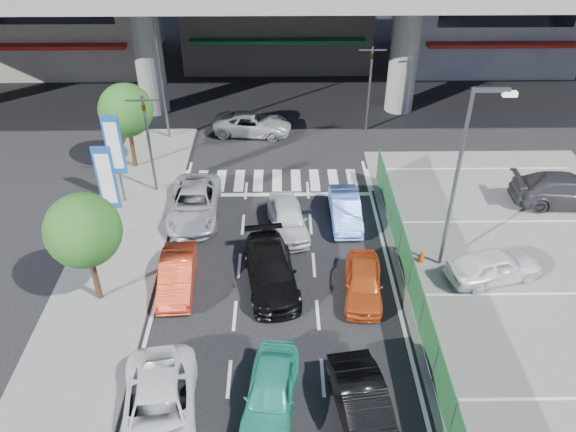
{
  "coord_description": "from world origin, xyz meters",
  "views": [
    {
      "loc": [
        0.25,
        -12.52,
        15.52
      ],
      "look_at": [
        0.5,
        6.67,
        2.11
      ],
      "focal_mm": 35.0,
      "sensor_mm": 36.0,
      "label": 1
    }
  ],
  "objects_px": {
    "signboard_far": "(114,148)",
    "kei_truck_front_right": "(345,210)",
    "street_lamp_left": "(162,61)",
    "sedan_white_mid_left": "(159,411)",
    "traffic_light_right": "(371,68)",
    "hatch_black_mid_right": "(364,408)",
    "taxi_orange_left": "(177,275)",
    "sedan_white_front_mid": "(288,219)",
    "signboard_near": "(107,181)",
    "tree_far": "(126,110)",
    "tree_near": "(83,231)",
    "taxi_teal_mid": "(271,392)",
    "crossing_wagon_silver": "(252,124)",
    "sedan_black_mid": "(271,271)",
    "wagon_silver_front_left": "(194,203)",
    "parked_sedan_white": "(494,266)",
    "street_lamp_right": "(463,168)",
    "traffic_cone": "(422,255)",
    "parked_sedan_dgrey": "(566,190)",
    "traffic_light_left": "(146,121)",
    "taxi_orange_right": "(363,282)"
  },
  "relations": [
    {
      "from": "signboard_far",
      "to": "kei_truck_front_right",
      "type": "height_order",
      "value": "signboard_far"
    },
    {
      "from": "street_lamp_left",
      "to": "sedan_white_mid_left",
      "type": "bearing_deg",
      "value": -82.11
    },
    {
      "from": "traffic_light_right",
      "to": "hatch_black_mid_right",
      "type": "xyz_separation_m",
      "value": [
        -2.76,
        -20.72,
        -3.25
      ]
    },
    {
      "from": "taxi_orange_left",
      "to": "sedan_white_front_mid",
      "type": "distance_m",
      "value": 5.91
    },
    {
      "from": "signboard_near",
      "to": "tree_far",
      "type": "relative_size",
      "value": 0.98
    },
    {
      "from": "tree_near",
      "to": "taxi_teal_mid",
      "type": "bearing_deg",
      "value": -36.51
    },
    {
      "from": "sedan_white_mid_left",
      "to": "hatch_black_mid_right",
      "type": "height_order",
      "value": "same"
    },
    {
      "from": "taxi_orange_left",
      "to": "crossing_wagon_silver",
      "type": "bearing_deg",
      "value": 76.62
    },
    {
      "from": "sedan_black_mid",
      "to": "wagon_silver_front_left",
      "type": "distance_m",
      "value": 6.21
    },
    {
      "from": "hatch_black_mid_right",
      "to": "parked_sedan_white",
      "type": "bearing_deg",
      "value": 38.17
    },
    {
      "from": "street_lamp_right",
      "to": "sedan_black_mid",
      "type": "height_order",
      "value": "street_lamp_right"
    },
    {
      "from": "hatch_black_mid_right",
      "to": "traffic_cone",
      "type": "distance_m",
      "value": 8.59
    },
    {
      "from": "tree_near",
      "to": "hatch_black_mid_right",
      "type": "bearing_deg",
      "value": -30.43
    },
    {
      "from": "traffic_light_right",
      "to": "tree_far",
      "type": "relative_size",
      "value": 1.08
    },
    {
      "from": "tree_near",
      "to": "parked_sedan_dgrey",
      "type": "xyz_separation_m",
      "value": [
        21.2,
        6.54,
        -2.56
      ]
    },
    {
      "from": "traffic_light_left",
      "to": "taxi_orange_right",
      "type": "relative_size",
      "value": 1.42
    },
    {
      "from": "wagon_silver_front_left",
      "to": "kei_truck_front_right",
      "type": "xyz_separation_m",
      "value": [
        7.18,
        -0.52,
        -0.07
      ]
    },
    {
      "from": "kei_truck_front_right",
      "to": "sedan_black_mid",
      "type": "bearing_deg",
      "value": -128.58
    },
    {
      "from": "taxi_orange_right",
      "to": "crossing_wagon_silver",
      "type": "distance_m",
      "value": 15.21
    },
    {
      "from": "parked_sedan_dgrey",
      "to": "hatch_black_mid_right",
      "type": "bearing_deg",
      "value": 139.85
    },
    {
      "from": "traffic_light_left",
      "to": "sedan_black_mid",
      "type": "xyz_separation_m",
      "value": [
        5.98,
        -7.16,
        -3.25
      ]
    },
    {
      "from": "traffic_light_right",
      "to": "tree_far",
      "type": "height_order",
      "value": "traffic_light_right"
    },
    {
      "from": "signboard_near",
      "to": "sedan_black_mid",
      "type": "xyz_separation_m",
      "value": [
        6.98,
        -3.16,
        -2.37
      ]
    },
    {
      "from": "hatch_black_mid_right",
      "to": "sedan_white_front_mid",
      "type": "xyz_separation_m",
      "value": [
        -2.23,
        10.25,
        -0.02
      ]
    },
    {
      "from": "parked_sedan_white",
      "to": "signboard_far",
      "type": "bearing_deg",
      "value": 55.76
    },
    {
      "from": "taxi_orange_left",
      "to": "taxi_orange_right",
      "type": "relative_size",
      "value": 1.04
    },
    {
      "from": "tree_far",
      "to": "crossing_wagon_silver",
      "type": "relative_size",
      "value": 1.02
    },
    {
      "from": "tree_near",
      "to": "crossing_wagon_silver",
      "type": "xyz_separation_m",
      "value": [
        5.5,
        14.54,
        -2.74
      ]
    },
    {
      "from": "street_lamp_right",
      "to": "signboard_near",
      "type": "bearing_deg",
      "value": 172.1
    },
    {
      "from": "signboard_far",
      "to": "taxi_orange_right",
      "type": "height_order",
      "value": "signboard_far"
    },
    {
      "from": "taxi_teal_mid",
      "to": "sedan_black_mid",
      "type": "bearing_deg",
      "value": 98.64
    },
    {
      "from": "tree_near",
      "to": "taxi_orange_right",
      "type": "xyz_separation_m",
      "value": [
        10.46,
        0.16,
        -2.76
      ]
    },
    {
      "from": "sedan_black_mid",
      "to": "crossing_wagon_silver",
      "type": "distance_m",
      "value": 13.76
    },
    {
      "from": "taxi_orange_right",
      "to": "tree_near",
      "type": "bearing_deg",
      "value": -173.24
    },
    {
      "from": "kei_truck_front_right",
      "to": "parked_sedan_dgrey",
      "type": "height_order",
      "value": "parked_sedan_dgrey"
    },
    {
      "from": "street_lamp_right",
      "to": "tree_near",
      "type": "height_order",
      "value": "street_lamp_right"
    },
    {
      "from": "taxi_teal_mid",
      "to": "kei_truck_front_right",
      "type": "distance_m",
      "value": 10.9
    },
    {
      "from": "street_lamp_left",
      "to": "crossing_wagon_silver",
      "type": "bearing_deg",
      "value": 6.38
    },
    {
      "from": "hatch_black_mid_right",
      "to": "parked_sedan_white",
      "type": "distance_m",
      "value": 9.11
    },
    {
      "from": "tree_far",
      "to": "parked_sedan_dgrey",
      "type": "height_order",
      "value": "tree_far"
    },
    {
      "from": "traffic_light_right",
      "to": "street_lamp_right",
      "type": "relative_size",
      "value": 0.65
    },
    {
      "from": "signboard_near",
      "to": "hatch_black_mid_right",
      "type": "xyz_separation_m",
      "value": [
        9.94,
        -9.72,
        -2.37
      ]
    },
    {
      "from": "wagon_silver_front_left",
      "to": "traffic_cone",
      "type": "relative_size",
      "value": 7.74
    },
    {
      "from": "taxi_orange_right",
      "to": "wagon_silver_front_left",
      "type": "distance_m",
      "value": 9.31
    },
    {
      "from": "sedan_white_mid_left",
      "to": "taxi_orange_left",
      "type": "height_order",
      "value": "sedan_white_mid_left"
    },
    {
      "from": "sedan_black_mid",
      "to": "parked_sedan_white",
      "type": "height_order",
      "value": "parked_sedan_white"
    },
    {
      "from": "tree_far",
      "to": "signboard_near",
      "type": "bearing_deg",
      "value": -84.73
    },
    {
      "from": "signboard_near",
      "to": "wagon_silver_front_left",
      "type": "relative_size",
      "value": 0.95
    },
    {
      "from": "sedan_white_front_mid",
      "to": "parked_sedan_dgrey",
      "type": "distance_m",
      "value": 13.84
    },
    {
      "from": "street_lamp_right",
      "to": "wagon_silver_front_left",
      "type": "height_order",
      "value": "street_lamp_right"
    }
  ]
}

